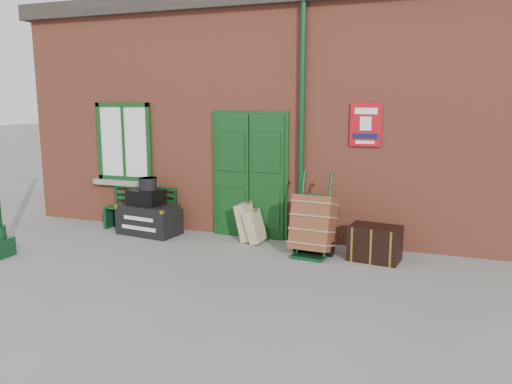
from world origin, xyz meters
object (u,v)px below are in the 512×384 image
at_px(houdini_trunk, 149,219).
at_px(porter_trolley, 313,225).
at_px(bench, 142,207).
at_px(dark_trunk, 375,243).

relative_size(houdini_trunk, porter_trolley, 0.85).
bearing_deg(porter_trolley, houdini_trunk, 179.86).
distance_m(bench, houdini_trunk, 0.44).
height_order(bench, houdini_trunk, bench).
bearing_deg(porter_trolley, bench, 176.15).
height_order(bench, porter_trolley, porter_trolley).
bearing_deg(dark_trunk, bench, -177.46).
relative_size(bench, houdini_trunk, 1.26).
xyz_separation_m(houdini_trunk, porter_trolley, (3.15, -0.23, 0.22)).
bearing_deg(dark_trunk, porter_trolley, -167.76).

